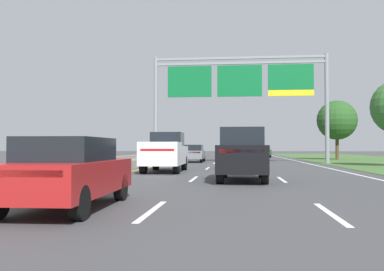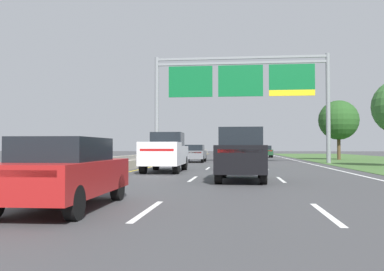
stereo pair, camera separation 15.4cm
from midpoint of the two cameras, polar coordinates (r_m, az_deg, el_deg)
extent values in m
plane|color=#3D3D3F|center=(33.33, 6.30, -3.92)|extent=(220.00, 220.00, 0.00)
cube|color=white|center=(9.10, -5.60, -10.14)|extent=(0.14, 3.00, 0.01)
cube|color=white|center=(17.95, 0.36, -5.92)|extent=(0.14, 3.00, 0.01)
cube|color=white|center=(26.90, 2.34, -4.48)|extent=(0.14, 3.00, 0.01)
cube|color=white|center=(35.88, 3.33, -3.76)|extent=(0.14, 3.00, 0.01)
cube|color=white|center=(44.87, 3.93, -3.32)|extent=(0.14, 3.00, 0.01)
cube|color=white|center=(53.86, 4.32, -3.04)|extent=(0.14, 3.00, 0.01)
cube|color=white|center=(62.85, 4.60, -2.83)|extent=(0.14, 3.00, 0.01)
cube|color=white|center=(71.84, 4.82, -2.67)|extent=(0.14, 3.00, 0.01)
cube|color=white|center=(80.84, 4.98, -2.55)|extent=(0.14, 3.00, 0.01)
cube|color=white|center=(9.10, 18.23, -10.06)|extent=(0.14, 3.00, 0.01)
cube|color=white|center=(17.95, 12.25, -5.88)|extent=(0.14, 3.00, 0.01)
cube|color=white|center=(26.90, 10.25, -4.46)|extent=(0.14, 3.00, 0.01)
cube|color=white|center=(35.88, 9.26, -3.74)|extent=(0.14, 3.00, 0.01)
cube|color=white|center=(44.87, 8.66, -3.31)|extent=(0.14, 3.00, 0.01)
cube|color=white|center=(53.86, 8.26, -3.02)|extent=(0.14, 3.00, 0.01)
cube|color=white|center=(62.85, 7.98, -2.82)|extent=(0.14, 3.00, 0.01)
cube|color=white|center=(71.84, 7.77, -2.67)|extent=(0.14, 3.00, 0.01)
cube|color=white|center=(80.84, 7.60, -2.55)|extent=(0.14, 3.00, 0.01)
cube|color=white|center=(33.85, 16.36, -3.83)|extent=(0.16, 106.00, 0.01)
cube|color=gold|center=(33.85, -3.76, -3.89)|extent=(0.16, 106.00, 0.01)
cube|color=#A8A399|center=(33.97, -4.93, -3.42)|extent=(0.60, 110.00, 0.55)
cube|color=#A8A399|center=(33.96, -4.93, -2.70)|extent=(0.25, 110.00, 0.30)
cylinder|color=gray|center=(37.12, -4.70, 3.51)|extent=(0.36, 0.36, 9.32)
cylinder|color=gray|center=(37.24, 18.15, 3.57)|extent=(0.36, 0.36, 9.32)
cube|color=gray|center=(37.11, 6.72, 10.45)|extent=(14.70, 0.24, 0.20)
cube|color=gray|center=(37.02, 6.73, 9.77)|extent=(14.70, 0.24, 0.20)
cube|color=#0C602D|center=(36.79, -0.09, 7.33)|extent=(3.83, 0.12, 2.70)
cube|color=#0C602D|center=(36.57, 6.74, 7.40)|extent=(3.83, 0.12, 2.70)
cube|color=#0C602D|center=(36.90, 13.54, 7.75)|extent=(3.83, 0.12, 2.20)
cube|color=yellow|center=(36.70, 13.56, 5.66)|extent=(3.83, 0.12, 0.50)
cube|color=silver|center=(23.17, -3.46, -2.68)|extent=(2.09, 5.43, 1.00)
cube|color=black|center=(24.01, -3.15, -0.52)|extent=(1.75, 1.93, 0.78)
cube|color=#B21414|center=(20.54, -4.60, -1.98)|extent=(1.68, 0.11, 0.12)
cube|color=silver|center=(21.46, -4.17, -1.16)|extent=(2.03, 1.98, 0.20)
cylinder|color=black|center=(25.13, -4.74, -3.73)|extent=(0.31, 0.84, 0.84)
cylinder|color=black|center=(24.89, -0.88, -3.76)|extent=(0.31, 0.84, 0.84)
cylinder|color=black|center=(21.53, -6.46, -4.08)|extent=(0.31, 0.84, 0.84)
cylinder|color=black|center=(21.25, -1.95, -4.13)|extent=(0.31, 0.84, 0.84)
cube|color=navy|center=(26.89, 6.24, -3.01)|extent=(1.92, 4.44, 0.72)
cube|color=black|center=(26.83, 6.24, -1.69)|extent=(1.62, 2.33, 0.52)
cube|color=#B21414|center=(24.73, 6.12, -2.63)|extent=(1.53, 0.11, 0.12)
cylinder|color=black|center=(28.42, 4.70, -3.66)|extent=(0.23, 0.66, 0.66)
cylinder|color=black|center=(28.39, 7.93, -3.66)|extent=(0.23, 0.66, 0.66)
cylinder|color=black|center=(25.44, 4.36, -3.91)|extent=(0.23, 0.66, 0.66)
cylinder|color=black|center=(25.40, 7.97, -3.90)|extent=(0.23, 0.66, 0.66)
cube|color=maroon|center=(9.73, -16.55, -5.46)|extent=(1.90, 4.43, 0.72)
cube|color=black|center=(9.66, -16.63, -1.81)|extent=(1.61, 2.33, 0.52)
cube|color=#B21414|center=(7.76, -22.48, -4.80)|extent=(1.53, 0.11, 0.12)
cylinder|color=black|center=(11.44, -17.52, -6.67)|extent=(0.23, 0.66, 0.66)
cylinder|color=black|center=(10.93, -9.70, -6.96)|extent=(0.23, 0.66, 0.66)
cylinder|color=black|center=(8.09, -15.22, -8.83)|extent=(0.23, 0.66, 0.66)
cube|color=slate|center=(37.90, 0.51, -2.61)|extent=(1.84, 4.41, 0.72)
cube|color=black|center=(37.85, 0.51, -1.67)|extent=(1.57, 2.31, 0.52)
cube|color=#B21414|center=(35.75, 0.18, -2.32)|extent=(1.53, 0.09, 0.12)
cylinder|color=black|center=(39.48, -0.43, -3.09)|extent=(0.22, 0.66, 0.66)
cylinder|color=black|center=(39.33, 1.89, -3.10)|extent=(0.22, 0.66, 0.66)
cylinder|color=black|center=(36.51, -0.96, -3.21)|extent=(0.22, 0.66, 0.66)
cylinder|color=black|center=(36.35, 1.54, -3.22)|extent=(0.22, 0.66, 0.66)
cube|color=black|center=(17.11, 7.00, -3.10)|extent=(2.01, 4.74, 1.05)
cube|color=black|center=(16.96, 6.98, -0.19)|extent=(1.70, 3.04, 0.68)
cube|color=#B21414|center=(14.80, 6.90, -2.12)|extent=(1.60, 0.12, 0.12)
cylinder|color=black|center=(18.75, 4.54, -4.58)|extent=(0.28, 0.77, 0.76)
cylinder|color=black|center=(18.74, 9.57, -4.56)|extent=(0.28, 0.77, 0.76)
cylinder|color=black|center=(15.57, 3.91, -5.19)|extent=(0.28, 0.77, 0.76)
cylinder|color=black|center=(15.55, 9.98, -5.18)|extent=(0.28, 0.77, 0.76)
cube|color=#193D23|center=(56.55, 9.95, -2.25)|extent=(1.89, 4.43, 0.72)
cube|color=black|center=(56.49, 9.95, -1.62)|extent=(1.60, 2.33, 0.52)
cube|color=#B21414|center=(54.39, 10.13, -2.05)|extent=(1.53, 0.11, 0.12)
cylinder|color=black|center=(57.99, 9.04, -2.60)|extent=(0.23, 0.66, 0.66)
cylinder|color=black|center=(58.11, 10.62, -2.59)|extent=(0.23, 0.66, 0.66)
cylinder|color=black|center=(55.00, 9.24, -2.65)|extent=(0.23, 0.66, 0.66)
cylinder|color=black|center=(55.13, 10.90, -2.64)|extent=(0.23, 0.66, 0.66)
cylinder|color=#4C3823|center=(47.46, 19.44, -1.59)|extent=(0.36, 0.36, 2.57)
sphere|color=#234C1E|center=(47.55, 19.41, 2.00)|extent=(4.23, 4.23, 4.23)
camera|label=1|loc=(0.08, -89.81, -0.01)|focal=39.19mm
camera|label=2|loc=(0.08, 90.19, 0.01)|focal=39.19mm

